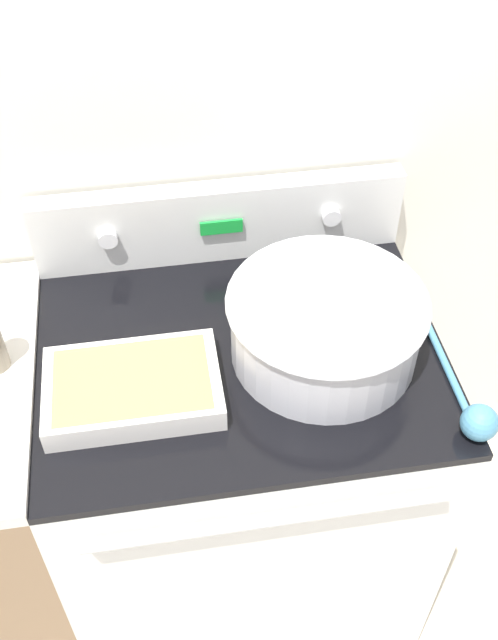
% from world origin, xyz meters
% --- Properties ---
extents(kitchen_wall, '(8.00, 0.05, 2.50)m').
position_xyz_m(kitchen_wall, '(0.00, 0.66, 1.25)').
color(kitchen_wall, silver).
rests_on(kitchen_wall, ground_plane).
extents(stove_range, '(0.79, 0.66, 0.96)m').
position_xyz_m(stove_range, '(0.00, 0.31, 0.48)').
color(stove_range, silver).
rests_on(stove_range, ground_plane).
extents(control_panel, '(0.79, 0.07, 0.18)m').
position_xyz_m(control_panel, '(0.00, 0.60, 1.05)').
color(control_panel, silver).
rests_on(control_panel, stove_range).
extents(mixing_bowl, '(0.38, 0.38, 0.14)m').
position_xyz_m(mixing_bowl, '(0.16, 0.28, 1.04)').
color(mixing_bowl, silver).
rests_on(mixing_bowl, stove_range).
extents(casserole_dish, '(0.32, 0.20, 0.05)m').
position_xyz_m(casserole_dish, '(-0.21, 0.23, 0.99)').
color(casserole_dish, silver).
rests_on(casserole_dish, stove_range).
extents(ladle, '(0.07, 0.32, 0.07)m').
position_xyz_m(ladle, '(0.38, 0.07, 0.99)').
color(ladle, teal).
rests_on(ladle, stove_range).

